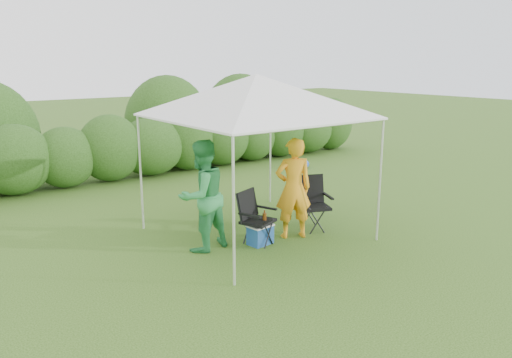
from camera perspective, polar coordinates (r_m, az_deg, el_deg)
ground at (r=8.68m, az=2.01°, el=-7.18°), size 70.00×70.00×0.00m
hedge at (r=13.56m, az=-13.71°, el=3.60°), size 16.27×1.53×1.80m
canopy at (r=8.54m, az=0.02°, el=9.46°), size 3.10×3.10×2.83m
chair_right at (r=9.26m, az=6.40°, el=-2.29°), size 0.74×0.72×0.98m
chair_left at (r=8.46m, az=-0.28°, el=-4.02°), size 0.68×0.65×0.91m
man at (r=8.67m, az=4.29°, el=-1.07°), size 0.76×0.65×1.77m
woman at (r=8.12m, az=-6.18°, el=-1.92°), size 0.99×0.84×1.83m
cooler at (r=8.52m, az=0.48°, el=-6.33°), size 0.45×0.35×0.35m
bottle at (r=8.42m, az=0.98°, el=-4.41°), size 0.07×0.07×0.25m
lawn_toy at (r=14.47m, az=4.54°, el=1.79°), size 0.61×0.51×0.30m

